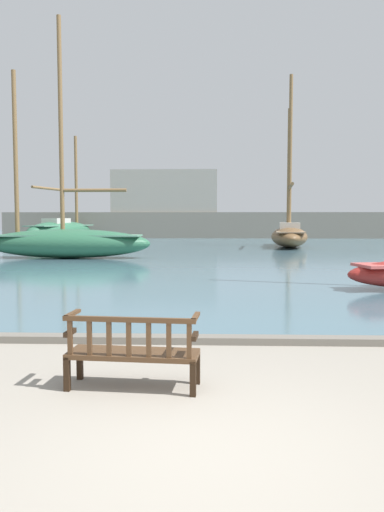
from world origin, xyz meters
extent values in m
plane|color=gray|center=(0.00, 0.00, 0.00)|extent=(160.00, 160.00, 0.00)
cube|color=slate|center=(0.00, 44.00, 0.04)|extent=(100.00, 80.00, 0.08)
cube|color=slate|center=(0.00, 3.85, 0.06)|extent=(40.00, 0.30, 0.12)
cube|color=black|center=(-1.60, 1.92, 0.21)|extent=(0.08, 0.08, 0.42)
cube|color=black|center=(-0.08, 1.79, 0.21)|extent=(0.08, 0.08, 0.42)
cube|color=black|center=(-1.64, 1.47, 0.21)|extent=(0.08, 0.08, 0.42)
cube|color=black|center=(-0.12, 1.34, 0.21)|extent=(0.08, 0.08, 0.42)
cube|color=#4C331E|center=(-0.86, 1.63, 0.42)|extent=(1.64, 0.66, 0.06)
cube|color=#4C331E|center=(-0.88, 1.41, 0.89)|extent=(1.60, 0.19, 0.06)
cube|color=#4C331E|center=(-1.60, 1.47, 0.66)|extent=(0.06, 0.04, 0.41)
cube|color=#4C331E|center=(-1.36, 1.45, 0.66)|extent=(0.06, 0.04, 0.41)
cube|color=#4C331E|center=(-1.12, 1.43, 0.66)|extent=(0.06, 0.04, 0.41)
cube|color=#4C331E|center=(-0.88, 1.41, 0.66)|extent=(0.06, 0.04, 0.41)
cube|color=#4C331E|center=(-0.64, 1.39, 0.66)|extent=(0.06, 0.04, 0.41)
cube|color=#4C331E|center=(-0.40, 1.37, 0.66)|extent=(0.06, 0.04, 0.41)
cube|color=#4C331E|center=(-0.16, 1.35, 0.66)|extent=(0.06, 0.04, 0.41)
cube|color=black|center=(-1.64, 1.61, 0.69)|extent=(0.09, 0.30, 0.06)
cube|color=#4C331E|center=(-1.63, 1.70, 0.90)|extent=(0.10, 0.47, 0.04)
cube|color=black|center=(-0.10, 1.47, 0.69)|extent=(0.09, 0.30, 0.06)
cube|color=#4C331E|center=(-0.09, 1.56, 0.90)|extent=(0.10, 0.47, 0.04)
ellipsoid|color=#2D6647|center=(-7.15, 20.68, 0.82)|extent=(8.52, 2.28, 1.47)
cube|color=#5B9375|center=(-7.15, 20.68, 1.22)|extent=(7.49, 1.72, 0.08)
cylinder|color=brown|center=(-7.36, 20.68, 6.66)|extent=(0.22, 0.22, 10.79)
cylinder|color=brown|center=(-5.73, 20.66, 3.50)|extent=(3.27, 0.21, 0.18)
cylinder|color=brown|center=(-9.70, 20.70, 5.36)|extent=(0.22, 0.22, 8.19)
ellipsoid|color=brown|center=(5.73, 31.20, 0.79)|extent=(3.49, 8.57, 1.43)
cube|color=#997A5B|center=(5.73, 31.20, 1.19)|extent=(2.75, 7.50, 0.08)
cube|color=beige|center=(5.65, 30.58, 1.52)|extent=(1.56, 1.84, 0.58)
cylinder|color=brown|center=(5.76, 31.41, 6.66)|extent=(0.25, 0.25, 10.88)
cylinder|color=brown|center=(5.48, 29.16, 4.24)|extent=(0.75, 4.53, 0.20)
cylinder|color=brown|center=(6.04, 33.68, 5.75)|extent=(0.25, 0.25, 9.04)
ellipsoid|color=#2D6647|center=(-13.58, 41.05, 0.96)|extent=(5.11, 10.46, 1.76)
cube|color=#5B9375|center=(-13.58, 41.05, 1.45)|extent=(4.13, 9.12, 0.08)
cube|color=beige|center=(-13.76, 40.32, 1.81)|extent=(2.09, 2.73, 0.64)
cylinder|color=brown|center=(-13.52, 41.30, 7.55)|extent=(0.28, 0.28, 12.12)
cylinder|color=brown|center=(-14.07, 39.01, 4.71)|extent=(1.32, 4.63, 0.23)
cylinder|color=brown|center=(-12.88, 43.99, 5.76)|extent=(0.28, 0.28, 8.54)
cube|color=slate|center=(0.00, 47.68, 1.37)|extent=(42.71, 2.40, 2.74)
cube|color=gray|center=(-4.62, 47.68, 4.92)|extent=(10.93, 2.00, 4.37)
camera|label=1|loc=(0.07, -4.35, 2.08)|focal=35.00mm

